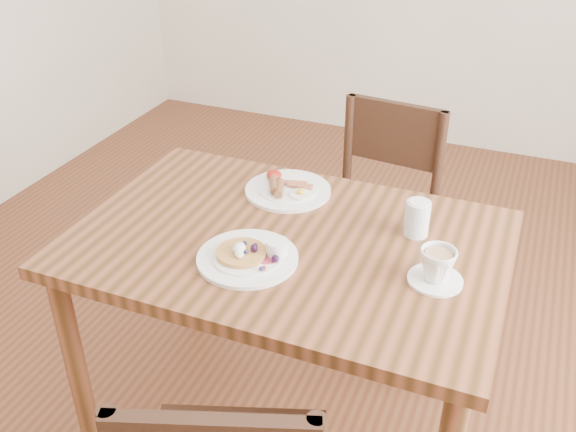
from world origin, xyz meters
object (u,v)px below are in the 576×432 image
(breakfast_plate, at_px, (287,189))
(teacup_saucer, at_px, (437,267))
(dining_table, at_px, (288,266))
(chair_far, at_px, (376,211))
(water_glass, at_px, (417,218))
(pancake_plate, at_px, (250,255))

(breakfast_plate, distance_m, teacup_saucer, 0.60)
(dining_table, height_order, breakfast_plate, breakfast_plate)
(chair_far, relative_size, water_glass, 8.56)
(teacup_saucer, bearing_deg, water_glass, 115.23)
(breakfast_plate, height_order, water_glass, water_glass)
(pancake_plate, xyz_separation_m, water_glass, (0.38, 0.29, 0.04))
(dining_table, relative_size, teacup_saucer, 8.57)
(teacup_saucer, distance_m, water_glass, 0.22)
(chair_far, relative_size, teacup_saucer, 6.29)
(teacup_saucer, height_order, water_glass, water_glass)
(breakfast_plate, height_order, teacup_saucer, teacup_saucer)
(pancake_plate, relative_size, teacup_saucer, 1.93)
(teacup_saucer, xyz_separation_m, water_glass, (-0.09, 0.20, 0.01))
(breakfast_plate, bearing_deg, pancake_plate, -82.28)
(dining_table, distance_m, chair_far, 0.69)
(dining_table, height_order, chair_far, chair_far)
(pancake_plate, height_order, teacup_saucer, teacup_saucer)
(breakfast_plate, relative_size, teacup_saucer, 1.93)
(pancake_plate, bearing_deg, dining_table, 69.37)
(chair_far, distance_m, pancake_plate, 0.86)
(chair_far, xyz_separation_m, pancake_plate, (-0.14, -0.80, 0.27))
(dining_table, distance_m, water_glass, 0.39)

